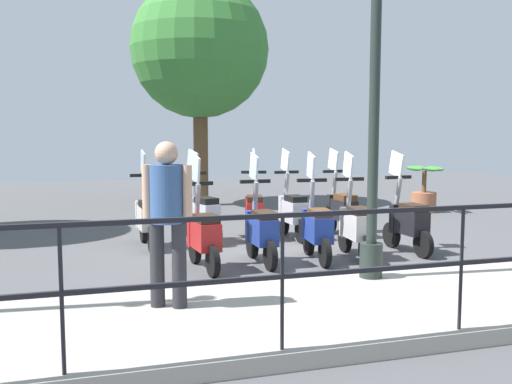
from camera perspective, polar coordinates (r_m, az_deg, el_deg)
The scene contains 17 objects.
ground_plane at distance 8.95m, azimuth 3.45°, elevation -5.78°, with size 28.00×28.00×0.00m, color #4C4C4F.
promenade_walkway at distance 6.15m, azimuth 13.75°, elevation -10.70°, with size 2.20×20.00×0.15m.
fence_railing at distance 5.11m, azimuth 19.92°, elevation -4.73°, with size 0.04×16.03×1.07m.
lamp_post_near at distance 6.62m, azimuth 11.76°, elevation 9.26°, with size 0.26×0.90×4.63m.
pedestrian_distant at distance 5.47m, azimuth -8.86°, elevation -1.91°, with size 0.43×0.45×1.59m.
tree_distant at distance 14.40m, azimuth -5.64°, elevation 13.98°, with size 3.37×3.37×5.54m.
potted_palm at distance 13.62m, azimuth 16.44°, elevation -0.05°, with size 1.06×0.66×1.05m.
scooter_near_0 at distance 8.93m, azimuth 14.92°, elevation -2.84°, with size 1.23×0.44×1.54m.
scooter_near_1 at distance 8.40m, azimuth 9.94°, elevation -3.28°, with size 1.23×0.44×1.54m.
scooter_near_2 at distance 8.13m, azimuth 6.09°, elevation -3.53°, with size 1.23×0.44×1.54m.
scooter_near_3 at distance 7.90m, azimuth 0.51°, elevation -3.78°, with size 1.23×0.44×1.54m.
scooter_near_4 at distance 7.58m, azimuth -5.28°, elevation -4.21°, with size 1.23×0.44×1.54m.
scooter_far_0 at distance 10.07m, azimuth 8.51°, elevation -1.72°, with size 1.23×0.44×1.54m.
scooter_far_1 at distance 9.77m, azimuth 3.65°, elevation -1.90°, with size 1.23×0.44×1.54m.
scooter_far_2 at distance 9.73m, azimuth -0.16°, elevation -1.92°, with size 1.21×0.52×1.54m.
scooter_far_3 at distance 9.52m, azimuth -5.39°, elevation -2.12°, with size 1.20×0.54×1.54m.
scooter_far_4 at distance 9.21m, azimuth -10.82°, elevation -2.48°, with size 1.23×0.44×1.54m.
Camera 1 is at (-8.22, 3.01, 1.83)m, focal length 40.00 mm.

